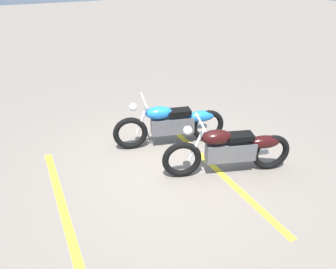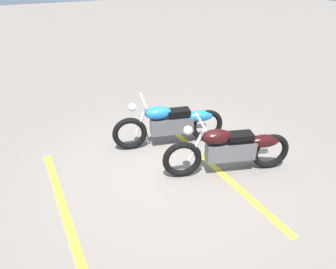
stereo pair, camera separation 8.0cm
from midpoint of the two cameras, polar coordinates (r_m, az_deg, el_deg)
name	(u,v)px [view 2 (the right image)]	position (r m, az deg, el deg)	size (l,w,h in m)	color
ground_plane	(173,164)	(5.52, 0.50, -5.64)	(60.00, 60.00, 0.00)	slate
motorcycle_bright_foreground	(172,123)	(5.92, 0.39, 2.14)	(2.16, 0.84, 1.04)	black
motorcycle_dark_foreground	(231,149)	(5.20, 11.38, -2.62)	(2.12, 0.94, 1.04)	black
parking_stripe_near	(222,174)	(5.35, 9.79, -7.38)	(3.20, 0.12, 0.01)	yellow
parking_stripe_mid	(63,208)	(4.89, -19.62, -12.96)	(3.20, 0.12, 0.01)	yellow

